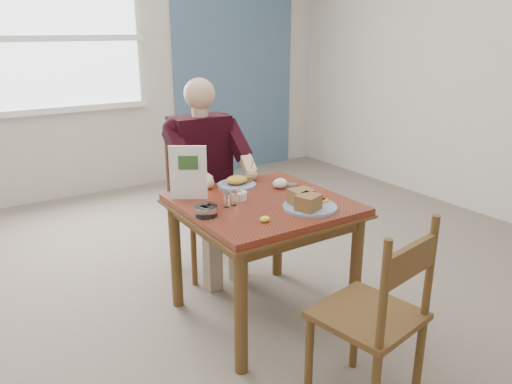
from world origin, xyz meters
TOP-DOWN VIEW (x-y plane):
  - floor at (0.00, 0.00)m, footprint 6.00×6.00m
  - wall_back at (0.00, 3.00)m, footprint 5.50×0.00m
  - accent_panel at (1.60, 2.98)m, footprint 1.60×0.02m
  - lemon_wedge at (-0.17, -0.28)m, footprint 0.07×0.06m
  - napkin at (0.22, 0.14)m, footprint 0.11×0.10m
  - metal_dish at (0.32, 0.15)m, footprint 0.08×0.08m
  - window at (-0.40, 2.97)m, footprint 1.72×0.04m
  - table at (0.00, 0.00)m, footprint 0.92×0.92m
  - chair_far at (0.00, 0.80)m, footprint 0.42×0.42m
  - chair_near at (-0.01, -0.93)m, footprint 0.49×0.49m
  - diner at (0.00, 0.71)m, footprint 0.53×0.56m
  - near_plate at (0.13, -0.24)m, footprint 0.36×0.36m
  - far_plate at (0.03, 0.33)m, footprint 0.28×0.28m
  - caddy at (-0.10, 0.09)m, footprint 0.12×0.12m
  - shakers at (-0.20, 0.03)m, footprint 0.09×0.05m
  - creamer at (-0.39, -0.04)m, footprint 0.16×0.16m
  - menu at (-0.34, 0.26)m, footprint 0.19×0.13m

SIDE VIEW (x-z plane):
  - floor at x=0.00m, z-range 0.00..0.00m
  - chair_far at x=0.00m, z-range 0.00..0.95m
  - chair_near at x=-0.01m, z-range 0.00..0.95m
  - table at x=0.00m, z-range 0.26..1.01m
  - metal_dish at x=0.32m, z-range 0.75..0.76m
  - lemon_wedge at x=-0.17m, z-range 0.75..0.78m
  - caddy at x=-0.10m, z-range 0.74..0.81m
  - far_plate at x=0.03m, z-range 0.74..0.81m
  - creamer at x=-0.39m, z-range 0.75..0.81m
  - napkin at x=0.22m, z-range 0.75..0.81m
  - near_plate at x=0.13m, z-range 0.74..0.84m
  - shakers at x=-0.20m, z-range 0.75..0.84m
  - diner at x=0.00m, z-range 0.12..1.50m
  - menu at x=-0.34m, z-range 0.75..1.07m
  - accent_panel at x=1.60m, z-range 0.00..2.80m
  - wall_back at x=0.00m, z-range -1.35..4.15m
  - window at x=-0.40m, z-range 0.89..2.31m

